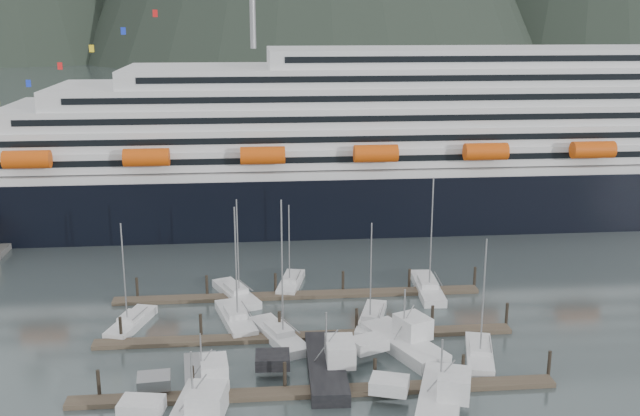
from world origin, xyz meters
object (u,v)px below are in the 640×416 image
at_px(sailboat_f, 291,284).
at_px(trawler_d, 438,397).
at_px(sailboat_c, 236,319).
at_px(sailboat_d, 371,320).
at_px(sailboat_a, 131,323).
at_px(sailboat_b, 279,336).
at_px(trawler_e, 402,342).
at_px(sailboat_e, 236,294).
at_px(sailboat_h, 479,355).
at_px(trawler_a, 201,383).
at_px(cruise_ship, 476,150).
at_px(trawler_c, 324,365).
at_px(sailboat_g, 428,288).

height_order(sailboat_f, trawler_d, sailboat_f).
distance_m(sailboat_c, sailboat_d, 16.36).
distance_m(sailboat_c, trawler_d, 29.16).
bearing_deg(sailboat_a, sailboat_c, -72.94).
relative_size(sailboat_b, trawler_e, 1.37).
relative_size(sailboat_e, sailboat_h, 0.98).
bearing_deg(trawler_a, sailboat_e, -12.75).
relative_size(cruise_ship, sailboat_d, 15.89).
height_order(cruise_ship, sailboat_d, cruise_ship).
distance_m(sailboat_f, trawler_e, 23.86).
distance_m(trawler_a, trawler_c, 12.82).
bearing_deg(sailboat_b, trawler_d, -160.58).
bearing_deg(trawler_c, trawler_e, -61.66).
bearing_deg(trawler_e, sailboat_a, 49.78).
bearing_deg(sailboat_e, sailboat_a, 101.15).
height_order(sailboat_a, sailboat_h, sailboat_h).
distance_m(cruise_ship, sailboat_b, 65.55).
height_order(cruise_ship, sailboat_h, cruise_ship).
height_order(sailboat_b, sailboat_f, sailboat_b).
xyz_separation_m(sailboat_d, sailboat_e, (-16.36, 9.82, 0.02)).
bearing_deg(trawler_c, sailboat_b, 28.80).
bearing_deg(trawler_e, trawler_d, 160.99).
xyz_separation_m(sailboat_f, sailboat_g, (18.17, -3.69, 0.04)).
bearing_deg(cruise_ship, sailboat_f, -135.73).
height_order(sailboat_f, trawler_a, sailboat_f).
relative_size(sailboat_h, trawler_c, 0.98).
xyz_separation_m(sailboat_a, trawler_c, (21.78, -13.89, 0.51)).
distance_m(trawler_c, trawler_e, 10.23).
relative_size(sailboat_a, sailboat_d, 1.02).
bearing_deg(trawler_d, trawler_a, 95.56).
bearing_deg(trawler_d, sailboat_h, -17.67).
xyz_separation_m(sailboat_b, sailboat_h, (21.38, -6.87, -0.02)).
relative_size(sailboat_a, sailboat_f, 1.11).
height_order(sailboat_b, trawler_d, sailboat_b).
height_order(sailboat_a, sailboat_d, sailboat_a).
relative_size(sailboat_e, trawler_c, 0.96).
xyz_separation_m(sailboat_a, sailboat_h, (38.79, -12.22, 0.01)).
bearing_deg(trawler_c, trawler_d, -125.93).
distance_m(cruise_ship, sailboat_g, 44.04).
xyz_separation_m(sailboat_b, sailboat_d, (11.28, 3.86, -0.05)).
xyz_separation_m(sailboat_c, trawler_e, (18.53, -9.31, 0.53)).
height_order(trawler_a, trawler_d, trawler_d).
xyz_separation_m(sailboat_b, sailboat_g, (20.46, 13.40, -0.01)).
bearing_deg(sailboat_a, trawler_d, -107.17).
bearing_deg(sailboat_g, sailboat_d, 139.21).
bearing_deg(sailboat_b, sailboat_c, 20.94).
xyz_separation_m(sailboat_d, trawler_e, (2.24, -7.81, 0.57)).
xyz_separation_m(sailboat_g, trawler_c, (-16.08, -21.94, 0.48)).
bearing_deg(cruise_ship, trawler_a, -126.24).
distance_m(sailboat_d, sailboat_h, 14.73).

